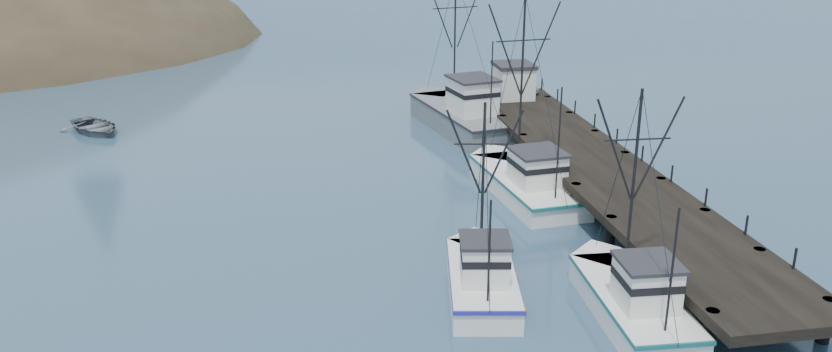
{
  "coord_description": "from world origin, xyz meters",
  "views": [
    {
      "loc": [
        -5.4,
        -30.02,
        17.83
      ],
      "look_at": [
        2.39,
        12.52,
        2.5
      ],
      "focal_mm": 35.0,
      "sensor_mm": 36.0,
      "label": 1
    }
  ],
  "objects_px": {
    "pier": "(586,159)",
    "pier_shed": "(513,80)",
    "motorboat": "(95,132)",
    "trawler_far": "(525,181)",
    "pickup_truck": "(509,87)",
    "trawler_mid": "(482,276)",
    "work_vessel": "(461,115)",
    "trawler_near": "(631,298)"
  },
  "relations": [
    {
      "from": "work_vessel",
      "to": "pier_shed",
      "type": "xyz_separation_m",
      "value": [
        4.64,
        1.57,
        2.19
      ]
    },
    {
      "from": "trawler_far",
      "to": "pier_shed",
      "type": "height_order",
      "value": "trawler_far"
    },
    {
      "from": "trawler_near",
      "to": "trawler_far",
      "type": "relative_size",
      "value": 0.84
    },
    {
      "from": "trawler_far",
      "to": "pickup_truck",
      "type": "distance_m",
      "value": 17.29
    },
    {
      "from": "trawler_mid",
      "to": "pickup_truck",
      "type": "relative_size",
      "value": 1.78
    },
    {
      "from": "work_vessel",
      "to": "pickup_truck",
      "type": "xyz_separation_m",
      "value": [
        4.51,
        2.31,
        1.5
      ]
    },
    {
      "from": "pier",
      "to": "trawler_near",
      "type": "distance_m",
      "value": 16.98
    },
    {
      "from": "trawler_mid",
      "to": "motorboat",
      "type": "distance_m",
      "value": 38.65
    },
    {
      "from": "pier_shed",
      "to": "motorboat",
      "type": "height_order",
      "value": "pier_shed"
    },
    {
      "from": "trawler_far",
      "to": "pier",
      "type": "bearing_deg",
      "value": 11.56
    },
    {
      "from": "work_vessel",
      "to": "trawler_far",
      "type": "bearing_deg",
      "value": -87.52
    },
    {
      "from": "pier",
      "to": "pier_shed",
      "type": "relative_size",
      "value": 13.75
    },
    {
      "from": "motorboat",
      "to": "pier",
      "type": "bearing_deg",
      "value": -62.3
    },
    {
      "from": "work_vessel",
      "to": "pickup_truck",
      "type": "relative_size",
      "value": 2.75
    },
    {
      "from": "pier",
      "to": "work_vessel",
      "type": "distance_m",
      "value": 14.43
    },
    {
      "from": "pickup_truck",
      "to": "pier",
      "type": "bearing_deg",
      "value": 166.14
    },
    {
      "from": "motorboat",
      "to": "pier_shed",
      "type": "bearing_deg",
      "value": -38.77
    },
    {
      "from": "pier",
      "to": "work_vessel",
      "type": "bearing_deg",
      "value": 109.92
    },
    {
      "from": "trawler_near",
      "to": "pier_shed",
      "type": "distance_m",
      "value": 31.89
    },
    {
      "from": "trawler_mid",
      "to": "trawler_far",
      "type": "xyz_separation_m",
      "value": [
        5.99,
        12.27,
        0.0
      ]
    },
    {
      "from": "work_vessel",
      "to": "pier",
      "type": "bearing_deg",
      "value": -70.08
    },
    {
      "from": "work_vessel",
      "to": "pier_shed",
      "type": "relative_size",
      "value": 4.49
    },
    {
      "from": "motorboat",
      "to": "pickup_truck",
      "type": "bearing_deg",
      "value": -37.51
    },
    {
      "from": "trawler_mid",
      "to": "pier_shed",
      "type": "xyz_separation_m",
      "value": [
        10.0,
        28.28,
        2.6
      ]
    },
    {
      "from": "trawler_far",
      "to": "motorboat",
      "type": "height_order",
      "value": "trawler_far"
    },
    {
      "from": "pier",
      "to": "trawler_mid",
      "type": "height_order",
      "value": "trawler_mid"
    },
    {
      "from": "motorboat",
      "to": "trawler_mid",
      "type": "bearing_deg",
      "value": -87.52
    },
    {
      "from": "trawler_far",
      "to": "motorboat",
      "type": "bearing_deg",
      "value": 146.66
    },
    {
      "from": "trawler_far",
      "to": "trawler_near",
      "type": "bearing_deg",
      "value": -90.14
    },
    {
      "from": "trawler_far",
      "to": "pickup_truck",
      "type": "xyz_separation_m",
      "value": [
        3.89,
        16.74,
        1.91
      ]
    },
    {
      "from": "trawler_near",
      "to": "trawler_far",
      "type": "distance_m",
      "value": 15.52
    },
    {
      "from": "trawler_near",
      "to": "trawler_mid",
      "type": "bearing_deg",
      "value": 151.39
    },
    {
      "from": "trawler_mid",
      "to": "pickup_truck",
      "type": "height_order",
      "value": "trawler_mid"
    },
    {
      "from": "pier",
      "to": "pier_shed",
      "type": "height_order",
      "value": "pier_shed"
    },
    {
      "from": "trawler_mid",
      "to": "work_vessel",
      "type": "xyz_separation_m",
      "value": [
        5.36,
        26.71,
        0.41
      ]
    },
    {
      "from": "motorboat",
      "to": "trawler_near",
      "type": "bearing_deg",
      "value": -83.83
    },
    {
      "from": "trawler_near",
      "to": "trawler_far",
      "type": "height_order",
      "value": "trawler_far"
    },
    {
      "from": "pier",
      "to": "trawler_near",
      "type": "height_order",
      "value": "trawler_near"
    },
    {
      "from": "pickup_truck",
      "to": "motorboat",
      "type": "height_order",
      "value": "pickup_truck"
    },
    {
      "from": "trawler_near",
      "to": "pickup_truck",
      "type": "height_order",
      "value": "trawler_near"
    },
    {
      "from": "trawler_near",
      "to": "pickup_truck",
      "type": "xyz_separation_m",
      "value": [
        3.93,
        32.26,
        1.91
      ]
    },
    {
      "from": "trawler_far",
      "to": "pier_shed",
      "type": "relative_size",
      "value": 3.87
    }
  ]
}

